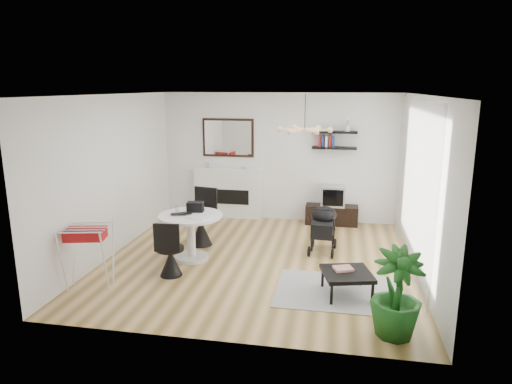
% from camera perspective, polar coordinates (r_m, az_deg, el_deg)
% --- Properties ---
extents(floor, '(5.00, 5.00, 0.00)m').
position_cam_1_polar(floor, '(7.66, 0.25, -8.56)').
color(floor, olive).
rests_on(floor, ground).
extents(ceiling, '(5.00, 5.00, 0.00)m').
position_cam_1_polar(ceiling, '(7.12, 0.27, 12.07)').
color(ceiling, white).
rests_on(ceiling, wall_back).
extents(wall_back, '(5.00, 0.00, 5.00)m').
position_cam_1_polar(wall_back, '(9.70, 2.88, 4.33)').
color(wall_back, white).
rests_on(wall_back, floor).
extents(wall_left, '(0.00, 5.00, 5.00)m').
position_cam_1_polar(wall_left, '(8.09, -17.46, 1.97)').
color(wall_left, white).
rests_on(wall_left, floor).
extents(wall_right, '(0.00, 5.00, 5.00)m').
position_cam_1_polar(wall_right, '(7.27, 20.05, 0.56)').
color(wall_right, white).
rests_on(wall_right, floor).
extents(sheer_curtain, '(0.04, 3.60, 2.60)m').
position_cam_1_polar(sheer_curtain, '(7.45, 19.05, 0.93)').
color(sheer_curtain, white).
rests_on(sheer_curtain, wall_right).
extents(fireplace, '(1.50, 0.17, 2.16)m').
position_cam_1_polar(fireplace, '(9.95, -3.51, 0.65)').
color(fireplace, white).
rests_on(fireplace, floor).
extents(shelf_lower, '(0.90, 0.25, 0.04)m').
position_cam_1_polar(shelf_lower, '(9.46, 9.75, 5.46)').
color(shelf_lower, black).
rests_on(shelf_lower, wall_back).
extents(shelf_upper, '(0.90, 0.25, 0.04)m').
position_cam_1_polar(shelf_upper, '(9.42, 9.82, 7.39)').
color(shelf_upper, black).
rests_on(shelf_upper, wall_back).
extents(pendant_lamp, '(0.90, 0.90, 0.10)m').
position_cam_1_polar(pendant_lamp, '(7.36, 6.11, 7.74)').
color(pendant_lamp, tan).
rests_on(pendant_lamp, ceiling).
extents(tv_console, '(1.07, 0.38, 0.40)m').
position_cam_1_polar(tv_console, '(9.67, 9.42, -2.83)').
color(tv_console, black).
rests_on(tv_console, floor).
extents(crt_tv, '(0.49, 0.43, 0.43)m').
position_cam_1_polar(crt_tv, '(9.57, 9.62, -0.45)').
color(crt_tv, '#B5B5B7').
rests_on(crt_tv, tv_console).
extents(dining_table, '(1.05, 1.05, 0.77)m').
position_cam_1_polar(dining_table, '(7.64, -8.15, -4.71)').
color(dining_table, white).
rests_on(dining_table, floor).
extents(laptop, '(0.41, 0.35, 0.03)m').
position_cam_1_polar(laptop, '(7.53, -9.29, -2.83)').
color(laptop, black).
rests_on(laptop, dining_table).
extents(black_bag, '(0.29, 0.19, 0.16)m').
position_cam_1_polar(black_bag, '(7.72, -7.59, -1.84)').
color(black_bag, black).
rests_on(black_bag, dining_table).
extents(newspaper, '(0.38, 0.34, 0.01)m').
position_cam_1_polar(newspaper, '(7.40, -7.25, -3.12)').
color(newspaper, white).
rests_on(newspaper, dining_table).
extents(drinking_glass, '(0.06, 0.06, 0.09)m').
position_cam_1_polar(drinking_glass, '(7.81, -9.86, -2.04)').
color(drinking_glass, white).
rests_on(drinking_glass, dining_table).
extents(chair_far, '(0.51, 0.53, 1.03)m').
position_cam_1_polar(chair_far, '(8.36, -6.83, -4.40)').
color(chair_far, black).
rests_on(chair_far, floor).
extents(chair_near, '(0.43, 0.44, 0.88)m').
position_cam_1_polar(chair_near, '(7.10, -10.66, -8.17)').
color(chair_near, black).
rests_on(chair_near, floor).
extents(drying_rack, '(0.73, 0.70, 0.92)m').
position_cam_1_polar(drying_rack, '(6.93, -20.21, -7.48)').
color(drying_rack, white).
rests_on(drying_rack, floor).
extents(stroller, '(0.49, 0.75, 0.88)m').
position_cam_1_polar(stroller, '(8.04, 8.39, -4.78)').
color(stroller, black).
rests_on(stroller, floor).
extents(rug, '(1.77, 1.28, 0.01)m').
position_cam_1_polar(rug, '(6.68, 10.34, -12.13)').
color(rug, '#9A9A9A').
rests_on(rug, floor).
extents(coffee_table, '(0.78, 0.78, 0.33)m').
position_cam_1_polar(coffee_table, '(6.48, 11.31, -10.07)').
color(coffee_table, black).
rests_on(coffee_table, rug).
extents(magazines, '(0.31, 0.28, 0.04)m').
position_cam_1_polar(magazines, '(6.52, 10.84, -9.39)').
color(magazines, '#C64031').
rests_on(magazines, coffee_table).
extents(potted_plant, '(0.69, 0.69, 1.05)m').
position_cam_1_polar(potted_plant, '(5.55, 17.17, -12.03)').
color(potted_plant, '#185217').
rests_on(potted_plant, floor).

